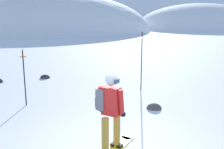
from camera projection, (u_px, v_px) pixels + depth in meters
ridge_peak_main at (55, 31)px, 43.77m from camera, size 30.25×27.23×12.09m
ridge_peak_far at (198, 28)px, 52.03m from camera, size 24.23×21.81×9.43m
snowboarder_main at (109, 111)px, 5.51m from camera, size 1.05×1.63×1.71m
piste_marker_near at (141, 57)px, 9.96m from camera, size 0.20×0.20×2.25m
piste_marker_far at (23, 73)px, 8.37m from camera, size 0.20×0.20×1.82m
rock_dark at (153, 109)px, 8.30m from camera, size 0.47×0.40×0.33m
rock_mid at (44, 78)px, 12.20m from camera, size 0.45×0.38×0.31m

